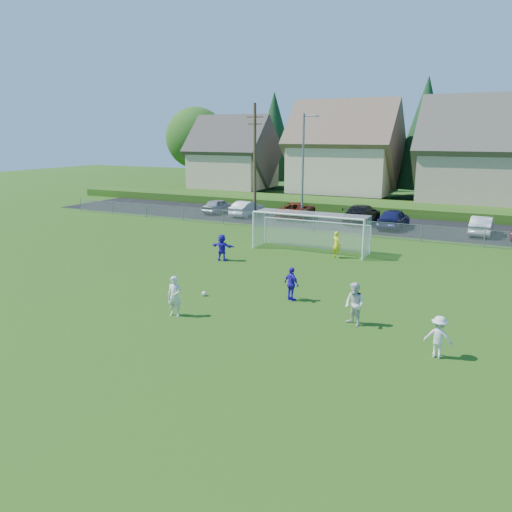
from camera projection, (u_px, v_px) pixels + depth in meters
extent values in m
plane|color=#193D0C|center=(160.00, 339.00, 18.35)|extent=(160.00, 160.00, 0.00)
plane|color=black|center=(358.00, 223.00, 42.29)|extent=(60.00, 60.00, 0.00)
cube|color=#1E420F|center=(378.00, 207.00, 48.73)|extent=(70.00, 6.00, 0.80)
sphere|color=white|center=(204.00, 294.00, 23.24)|extent=(0.22, 0.22, 0.22)
imported|color=silver|center=(175.00, 296.00, 20.52)|extent=(0.67, 0.49, 1.69)
imported|color=silver|center=(354.00, 304.00, 19.49)|extent=(1.07, 1.01, 1.74)
imported|color=silver|center=(439.00, 337.00, 16.71)|extent=(0.98, 0.60, 1.47)
imported|color=#3015CA|center=(292.00, 284.00, 22.47)|extent=(0.98, 0.75, 1.55)
imported|color=#3015CA|center=(222.00, 247.00, 29.59)|extent=(1.49, 0.50, 1.60)
imported|color=yellow|center=(336.00, 245.00, 30.25)|extent=(0.71, 0.60, 1.65)
imported|color=gray|center=(218.00, 206.00, 47.53)|extent=(1.78, 4.04, 1.35)
imported|color=silver|center=(247.00, 208.00, 45.86)|extent=(1.67, 4.24, 1.37)
imported|color=#601A0B|center=(297.00, 210.00, 44.40)|extent=(2.99, 5.58, 1.49)
imported|color=black|center=(362.00, 214.00, 42.26)|extent=(2.24, 5.41, 1.56)
imported|color=#131545|center=(394.00, 218.00, 39.86)|extent=(2.08, 4.67, 1.56)
imported|color=silver|center=(482.00, 225.00, 37.29)|extent=(1.64, 4.30, 1.40)
cylinder|color=white|center=(253.00, 230.00, 32.69)|extent=(0.12, 0.12, 2.44)
cylinder|color=white|center=(363.00, 240.00, 29.55)|extent=(0.12, 0.12, 2.44)
cylinder|color=white|center=(306.00, 216.00, 30.83)|extent=(7.30, 0.12, 0.12)
cylinder|color=white|center=(265.00, 230.00, 34.33)|extent=(0.08, 0.08, 1.80)
cylinder|color=white|center=(370.00, 240.00, 31.19)|extent=(0.08, 0.08, 1.80)
cylinder|color=white|center=(316.00, 221.00, 32.55)|extent=(7.30, 0.08, 0.08)
cube|color=silver|center=(315.00, 235.00, 32.76)|extent=(7.30, 0.02, 1.80)
cube|color=silver|center=(259.00, 228.00, 33.47)|extent=(0.02, 1.80, 2.44)
cube|color=silver|center=(367.00, 238.00, 30.33)|extent=(0.02, 1.80, 2.44)
cube|color=silver|center=(311.00, 214.00, 31.61)|extent=(7.30, 1.80, 0.02)
cube|color=gray|center=(339.00, 219.00, 37.23)|extent=(52.00, 0.03, 0.03)
cube|color=gray|center=(339.00, 227.00, 37.36)|extent=(52.00, 0.02, 1.14)
cylinder|color=gray|center=(81.00, 205.00, 48.55)|extent=(0.06, 0.06, 1.20)
cylinder|color=gray|center=(339.00, 227.00, 37.36)|extent=(0.06, 0.06, 1.20)
cylinder|color=slate|center=(303.00, 169.00, 41.85)|extent=(0.18, 0.18, 9.00)
cylinder|color=slate|center=(310.00, 116.00, 40.62)|extent=(1.20, 0.12, 0.12)
cube|color=slate|center=(317.00, 116.00, 40.37)|extent=(0.36, 0.18, 0.12)
cylinder|color=#473321|center=(255.00, 161.00, 44.76)|extent=(0.26, 0.26, 10.00)
cube|color=#473321|center=(255.00, 117.00, 43.85)|extent=(1.60, 0.10, 0.10)
cube|color=#473321|center=(255.00, 124.00, 44.00)|extent=(1.30, 0.10, 0.10)
cube|color=tan|center=(233.00, 169.00, 62.80)|extent=(9.00, 8.00, 4.50)
pyramid|color=#423D38|center=(233.00, 114.00, 61.21)|extent=(9.90, 8.80, 4.41)
cube|color=#C6B58E|center=(344.00, 168.00, 57.53)|extent=(11.00, 9.00, 5.50)
pyramid|color=brown|center=(346.00, 98.00, 55.69)|extent=(12.10, 9.90, 4.96)
cube|color=tan|center=(485.00, 175.00, 50.27)|extent=(12.00, 10.00, 5.00)
pyramid|color=#4C473F|center=(494.00, 92.00, 48.36)|extent=(13.20, 11.00, 5.52)
cylinder|color=#382616|center=(197.00, 173.00, 69.98)|extent=(0.36, 0.36, 3.96)
sphere|color=#2B5B19|center=(196.00, 138.00, 68.83)|extent=(8.36, 8.36, 8.36)
cylinder|color=#382616|center=(274.00, 184.00, 69.49)|extent=(0.30, 0.30, 1.20)
cone|color=#143819|center=(274.00, 136.00, 67.95)|extent=(6.76, 6.76, 11.70)
cylinder|color=#382616|center=(345.00, 186.00, 66.06)|extent=(0.30, 0.30, 1.20)
cone|color=#143819|center=(347.00, 140.00, 64.63)|extent=(6.24, 6.24, 10.80)
cylinder|color=#382616|center=(420.00, 192.00, 59.14)|extent=(0.30, 0.30, 1.20)
cone|color=#143819|center=(425.00, 133.00, 57.50)|extent=(7.28, 7.28, 12.60)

